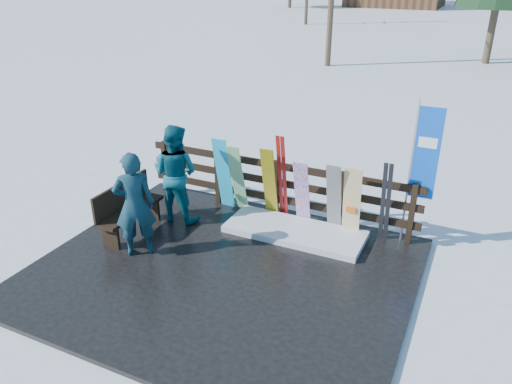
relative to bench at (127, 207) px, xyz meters
The scene contains 16 objects.
ground 2.30m from the bench, 10.04° to the right, with size 700.00×700.00×0.00m, color white.
deck 2.29m from the bench, 10.04° to the right, with size 6.00×5.00×0.08m, color black.
fence 2.85m from the bench, 39.59° to the left, with size 5.60×0.10×1.15m.
snow_patch 3.12m from the bench, 23.12° to the left, with size 2.56×1.00×0.12m, color white.
bench is the anchor object (origin of this frame).
snowboard_0 1.98m from the bench, 54.14° to the left, with size 0.31×0.03×1.58m, color #1FBDF5.
snowboard_1 2.17m from the bench, 47.43° to the left, with size 0.27×0.03×1.51m, color silver.
snowboard_2 2.69m from the bench, 36.51° to the left, with size 0.26×0.03×1.54m, color yellow.
snowboard_3 3.24m from the bench, 29.50° to the left, with size 0.28×0.03×1.39m, color white.
snowboard_4 3.79m from the bench, 24.88° to the left, with size 0.27×0.03×1.43m, color black.
snowboard_5 4.09m from the bench, 22.92° to the left, with size 0.32×0.03×1.37m, color silver.
ski_pair_a 2.93m from the bench, 34.91° to the left, with size 0.17×0.35×1.77m.
ski_pair_b 4.66m from the bench, 20.93° to the left, with size 0.17×0.27×1.56m.
rental_flag 5.28m from the bench, 21.11° to the left, with size 0.45×0.04×2.60m.
person_front 0.92m from the bench, 40.51° to the right, with size 0.68×0.44×1.86m, color #16494E.
person_back 1.08m from the bench, 57.64° to the left, with size 0.93×0.73×1.91m, color #0E5367.
Camera 1 is at (3.45, -6.01, 4.71)m, focal length 35.00 mm.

